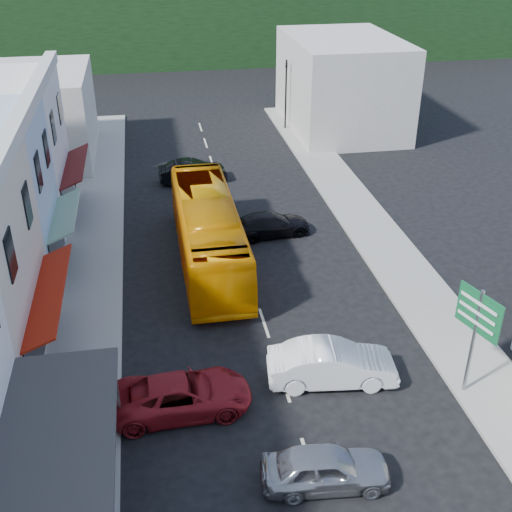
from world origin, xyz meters
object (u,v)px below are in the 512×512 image
Objects in this scene: pedestrian_left at (46,386)px; direction_sign at (473,344)px; bus at (208,233)px; traffic_signal at (286,96)px; car_silver at (326,467)px; car_red at (182,395)px; car_white at (332,366)px.

direction_sign is at bearing -117.25° from pedestrian_left.
bus reaches higher than pedestrian_left.
bus is 2.13× the size of traffic_signal.
car_red is (-4.10, 4.07, 0.00)m from car_silver.
pedestrian_left is at bearing 155.84° from direction_sign.
car_red is at bearing -101.53° from bus.
car_red is 32.79m from traffic_signal.
bus is 2.63× the size of direction_sign.
pedestrian_left is at bearing 74.47° from traffic_signal.
pedestrian_left is at bearing 95.11° from car_white.
direction_sign is 0.81× the size of traffic_signal.
car_red is (-5.63, -0.63, 0.00)m from car_white.
direction_sign is (6.14, 3.22, 1.51)m from car_silver.
pedestrian_left is at bearing 65.20° from car_silver.
car_red is at bearing 82.52° from traffic_signal.
car_silver is 5.78m from car_red.
car_white is (1.53, 4.70, 0.00)m from car_silver.
car_red is at bearing 157.85° from direction_sign.
car_red is 4.76m from pedestrian_left.
car_white is 5.07m from direction_sign.
car_white is at bearing -85.69° from car_red.
direction_sign is at bearing -101.09° from car_white.
traffic_signal is (4.81, 30.39, 2.03)m from car_white.
car_silver is 0.96× the size of car_red.
car_red is at bearing 103.08° from car_white.
bus is at bearing 107.84° from direction_sign.
car_white and car_red have the same top height.
bus is 10.66m from car_white.
direction_sign reaches higher than car_red.
car_silver is 2.59× the size of pedestrian_left.
car_white is 0.96× the size of car_red.
pedestrian_left is 15.05m from direction_sign.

